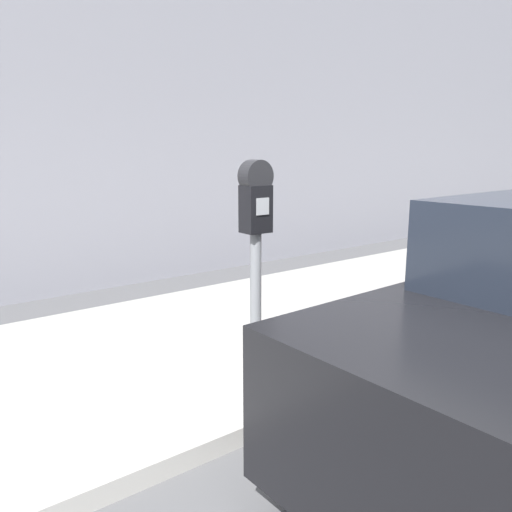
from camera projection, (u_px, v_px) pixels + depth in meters
The scene contains 5 objects.
ground_plane at pixel (397, 492), 2.56m from camera, with size 60.00×60.00×0.00m, color #515154.
sidewalk at pixel (185, 348), 4.26m from camera, with size 24.00×2.80×0.12m.
building_facade at pixel (66, 49), 5.71m from camera, with size 24.00×0.30×5.72m.
parking_meter at pixel (256, 236), 3.25m from camera, with size 0.21×0.15×1.54m.
fire_hydrant at pixel (454, 274), 4.82m from camera, with size 0.23×0.23×0.85m.
Camera 1 is at (-1.94, -1.36, 1.72)m, focal length 35.00 mm.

